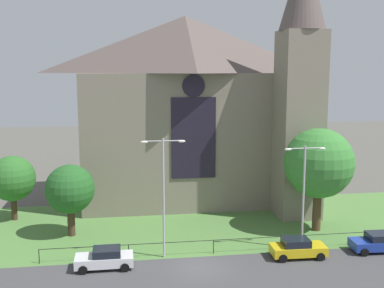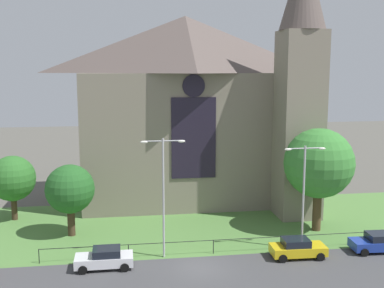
{
  "view_description": "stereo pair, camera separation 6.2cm",
  "coord_description": "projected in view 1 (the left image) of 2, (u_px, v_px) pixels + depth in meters",
  "views": [
    {
      "loc": [
        -5.41,
        -32.5,
        14.44
      ],
      "look_at": [
        0.6,
        8.0,
        7.92
      ],
      "focal_mm": 44.4,
      "sensor_mm": 36.0,
      "label": 1
    },
    {
      "loc": [
        -5.35,
        -32.51,
        14.44
      ],
      "look_at": [
        0.6,
        8.0,
        7.92
      ],
      "focal_mm": 44.4,
      "sensor_mm": 36.0,
      "label": 2
    }
  ],
  "objects": [
    {
      "name": "streetlamp_near",
      "position": [
        163.0,
        184.0,
        35.88
      ],
      "size": [
        3.37,
        0.26,
        9.31
      ],
      "color": "#B2B2B7",
      "rests_on": "ground"
    },
    {
      "name": "tree_left_near",
      "position": [
        70.0,
        189.0,
        40.9
      ],
      "size": [
        4.24,
        4.24,
        6.3
      ],
      "color": "#423021",
      "rests_on": "ground"
    },
    {
      "name": "tree_right_near",
      "position": [
        319.0,
        163.0,
        41.97
      ],
      "size": [
        6.21,
        6.21,
        9.28
      ],
      "color": "#4C3823",
      "rests_on": "ground"
    },
    {
      "name": "ground",
      "position": [
        183.0,
        224.0,
        44.57
      ],
      "size": [
        160.0,
        160.0,
        0.0
      ],
      "primitive_type": "plane",
      "color": "#56544C"
    },
    {
      "name": "parked_car_blue",
      "position": [
        378.0,
        242.0,
        37.82
      ],
      "size": [
        4.28,
        2.19,
        1.51
      ],
      "rotation": [
        0.0,
        0.0,
        3.09
      ],
      "color": "#1E3899",
      "rests_on": "ground"
    },
    {
      "name": "grass_verge",
      "position": [
        185.0,
        231.0,
        42.61
      ],
      "size": [
        120.0,
        20.0,
        0.01
      ],
      "primitive_type": "cube",
      "color": "#517F3D",
      "rests_on": "ground"
    },
    {
      "name": "parked_car_white",
      "position": [
        105.0,
        258.0,
        34.63
      ],
      "size": [
        4.2,
        2.02,
        1.51
      ],
      "rotation": [
        0.0,
        0.0,
        3.14
      ],
      "color": "silver",
      "rests_on": "ground"
    },
    {
      "name": "iron_railing",
      "position": [
        214.0,
        242.0,
        37.31
      ],
      "size": [
        26.63,
        0.07,
        1.13
      ],
      "color": "black",
      "rests_on": "ground"
    },
    {
      "name": "parked_car_yellow",
      "position": [
        298.0,
        248.0,
        36.62
      ],
      "size": [
        4.25,
        2.12,
        1.51
      ],
      "rotation": [
        0.0,
        0.0,
        -0.03
      ],
      "color": "gold",
      "rests_on": "ground"
    },
    {
      "name": "church_building",
      "position": [
        193.0,
        107.0,
        51.51
      ],
      "size": [
        23.2,
        16.2,
        26.0
      ],
      "color": "gray",
      "rests_on": "ground"
    },
    {
      "name": "tree_left_far",
      "position": [
        12.0,
        179.0,
        45.23
      ],
      "size": [
        4.35,
        4.35,
        6.26
      ],
      "color": "#423021",
      "rests_on": "ground"
    },
    {
      "name": "streetlamp_far",
      "position": [
        304.0,
        184.0,
        37.57
      ],
      "size": [
        3.37,
        0.26,
        8.47
      ],
      "color": "#B2B2B7",
      "rests_on": "ground"
    },
    {
      "name": "road_asphalt",
      "position": [
        205.0,
        279.0,
        32.85
      ],
      "size": [
        120.0,
        8.0,
        0.01
      ],
      "primitive_type": "cube",
      "color": "#424244",
      "rests_on": "ground"
    }
  ]
}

